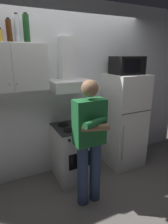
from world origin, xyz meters
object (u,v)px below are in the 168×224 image
object	(u,v)px
person_standing	(89,140)
bottle_vodka_clear	(17,29)
bottle_rum_dark	(9,31)
cooking_pot	(85,124)
bottle_wine_green	(26,28)
bottle_spice_jar	(0,35)
upper_cabinet	(11,67)
range_hood	(70,77)
microwave	(127,65)
stove_oven	(74,152)
refrigerator	(124,121)

from	to	relation	value
person_standing	bottle_vodka_clear	xyz separation A→B (m)	(-0.62, 0.75, 1.31)
bottle_rum_dark	cooking_pot	bearing A→B (deg)	-14.23
bottle_wine_green	bottle_vodka_clear	world-z (taller)	bottle_wine_green
person_standing	bottle_spice_jar	world-z (taller)	bottle_spice_jar
upper_cabinet	person_standing	bearing A→B (deg)	-44.26
range_hood	microwave	world-z (taller)	range_hood
upper_cabinet	range_hood	world-z (taller)	range_hood
upper_cabinet	bottle_rum_dark	distance (m)	0.43
upper_cabinet	stove_oven	distance (m)	1.55
microwave	person_standing	xyz separation A→B (m)	(-1.00, -0.62, -0.84)
refrigerator	bottle_spice_jar	size ratio (longest dim) A/B	10.08
upper_cabinet	cooking_pot	bearing A→B (deg)	-14.73
person_standing	bottle_rum_dark	size ratio (longest dim) A/B	6.03
person_standing	cooking_pot	bearing A→B (deg)	69.70
upper_cabinet	stove_oven	size ratio (longest dim) A/B	1.03
upper_cabinet	person_standing	distance (m)	1.35
person_standing	refrigerator	bearing A→B (deg)	31.23
person_standing	bottle_vodka_clear	size ratio (longest dim) A/B	4.86
refrigerator	person_standing	bearing A→B (deg)	-148.77
cooking_pot	bottle_spice_jar	xyz separation A→B (m)	(-1.01, 0.23, 1.20)
microwave	bottle_vodka_clear	bearing A→B (deg)	175.54
person_standing	bottle_rum_dark	bearing A→B (deg)	135.30
cooking_pot	bottle_wine_green	size ratio (longest dim) A/B	0.91
cooking_pot	bottle_vodka_clear	bearing A→B (deg)	161.74
bottle_rum_dark	bottle_spice_jar	distance (m)	0.12
cooking_pot	bottle_spice_jar	size ratio (longest dim) A/B	2.00
range_hood	person_standing	xyz separation A→B (m)	(-0.05, -0.73, -0.70)
upper_cabinet	bottle_wine_green	distance (m)	0.52
person_standing	microwave	bearing A→B (deg)	32.00
microwave	bottle_rum_dark	world-z (taller)	bottle_rum_dark
microwave	cooking_pot	world-z (taller)	microwave
stove_oven	bottle_spice_jar	distance (m)	1.91
person_standing	bottle_rum_dark	xyz separation A→B (m)	(-0.72, 0.72, 1.28)
microwave	person_standing	size ratio (longest dim) A/B	0.29
bottle_rum_dark	bottle_spice_jar	bearing A→B (deg)	-179.22
bottle_vodka_clear	person_standing	bearing A→B (deg)	-50.35
microwave	bottle_spice_jar	bearing A→B (deg)	177.20
cooking_pot	bottle_rum_dark	bearing A→B (deg)	165.77
stove_oven	cooking_pot	world-z (taller)	cooking_pot
range_hood	bottle_vodka_clear	xyz separation A→B (m)	(-0.67, 0.02, 0.61)
bottle_vodka_clear	stove_oven	bearing A→B (deg)	-12.22
stove_oven	bottle_vodka_clear	size ratio (longest dim) A/B	2.59
microwave	bottle_vodka_clear	distance (m)	1.69
range_hood	refrigerator	size ratio (longest dim) A/B	0.47
range_hood	bottle_spice_jar	bearing A→B (deg)	-178.81
upper_cabinet	bottle_spice_jar	bearing A→B (deg)	-167.82
range_hood	bottle_spice_jar	distance (m)	1.02
bottle_rum_dark	bottle_vodka_clear	xyz separation A→B (m)	(0.10, 0.04, 0.03)
refrigerator	cooking_pot	xyz separation A→B (m)	(-0.82, -0.12, 0.12)
upper_cabinet	bottle_vodka_clear	world-z (taller)	bottle_vodka_clear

